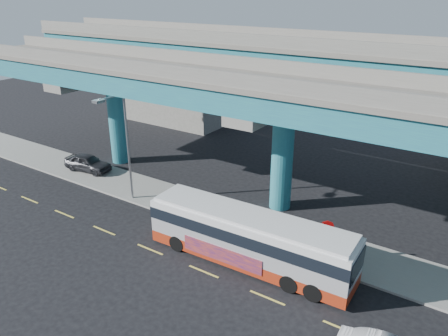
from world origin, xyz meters
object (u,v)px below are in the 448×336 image
Objects in this scene: street_lamp at (121,133)px; stop_sign at (327,232)px; transit_bus at (249,237)px; parked_car at (88,163)px.

stop_sign is at bearing 2.88° from street_lamp.
transit_bus is 4.66× the size of stop_sign.
parked_car is at bearing 161.65° from street_lamp.
transit_bus is at bearing -109.73° from parked_car.
street_lamp reaches higher than stop_sign.
transit_bus is at bearing -150.10° from stop_sign.
transit_bus is 2.80× the size of parked_car.
transit_bus is at bearing -8.08° from street_lamp.
transit_bus is 4.31m from stop_sign.
stop_sign reaches higher than parked_car.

